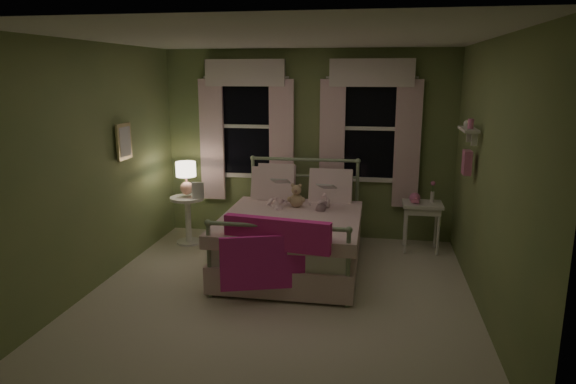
% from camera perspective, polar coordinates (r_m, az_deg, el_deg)
% --- Properties ---
extents(room_shell, '(4.20, 4.20, 4.20)m').
position_cam_1_polar(room_shell, '(5.10, -1.00, 2.05)').
color(room_shell, beige).
rests_on(room_shell, ground).
extents(bed, '(1.58, 2.04, 1.18)m').
position_cam_1_polar(bed, '(6.13, 0.49, -4.98)').
color(bed, white).
rests_on(bed, ground).
extents(pink_throw, '(1.10, 0.39, 0.71)m').
position_cam_1_polar(pink_throw, '(5.10, -1.31, -5.97)').
color(pink_throw, '#EE2E9C').
rests_on(pink_throw, bed).
extents(child_left, '(0.31, 0.24, 0.76)m').
position_cam_1_polar(child_left, '(6.44, -1.29, 1.19)').
color(child_left, '#F7D1DD').
rests_on(child_left, bed).
extents(child_right, '(0.33, 0.26, 0.66)m').
position_cam_1_polar(child_right, '(6.37, 3.67, 0.55)').
color(child_right, '#F7D1DD').
rests_on(child_right, bed).
extents(book_left, '(0.20, 0.12, 0.26)m').
position_cam_1_polar(book_left, '(6.20, -1.73, 0.84)').
color(book_left, beige).
rests_on(book_left, child_left).
extents(book_right, '(0.21, 0.14, 0.26)m').
position_cam_1_polar(book_right, '(6.12, 3.41, 0.26)').
color(book_right, beige).
rests_on(book_right, child_right).
extents(teddy_bear, '(0.23, 0.18, 0.30)m').
position_cam_1_polar(teddy_bear, '(6.27, 0.95, -0.60)').
color(teddy_bear, tan).
rests_on(teddy_bear, bed).
extents(nightstand_left, '(0.46, 0.46, 0.65)m').
position_cam_1_polar(nightstand_left, '(7.09, -11.07, -2.35)').
color(nightstand_left, white).
rests_on(nightstand_left, ground).
extents(table_lamp, '(0.27, 0.27, 0.45)m').
position_cam_1_polar(table_lamp, '(6.97, -11.26, 1.90)').
color(table_lamp, '#E39B86').
rests_on(table_lamp, nightstand_left).
extents(book_nightstand, '(0.19, 0.25, 0.02)m').
position_cam_1_polar(book_nightstand, '(6.93, -10.61, -0.65)').
color(book_nightstand, beige).
rests_on(book_nightstand, nightstand_left).
extents(nightstand_right, '(0.50, 0.40, 0.64)m').
position_cam_1_polar(nightstand_right, '(6.84, 14.68, -1.98)').
color(nightstand_right, white).
rests_on(nightstand_right, ground).
extents(pink_toy, '(0.14, 0.20, 0.14)m').
position_cam_1_polar(pink_toy, '(6.79, 13.92, -0.66)').
color(pink_toy, pink).
rests_on(pink_toy, nightstand_right).
extents(bud_vase, '(0.06, 0.06, 0.28)m').
position_cam_1_polar(bud_vase, '(6.84, 15.77, 0.03)').
color(bud_vase, white).
rests_on(bud_vase, nightstand_right).
extents(window_left, '(1.34, 0.13, 1.96)m').
position_cam_1_polar(window_left, '(7.21, -4.66, 7.83)').
color(window_left, black).
rests_on(window_left, room_shell).
extents(window_right, '(1.34, 0.13, 1.96)m').
position_cam_1_polar(window_right, '(6.98, 9.10, 7.55)').
color(window_right, black).
rests_on(window_right, room_shell).
extents(wall_shelf, '(0.15, 0.50, 0.60)m').
position_cam_1_polar(wall_shelf, '(5.75, 19.36, 4.83)').
color(wall_shelf, white).
rests_on(wall_shelf, room_shell).
extents(framed_picture, '(0.03, 0.32, 0.42)m').
position_cam_1_polar(framed_picture, '(6.28, -17.75, 5.36)').
color(framed_picture, beige).
rests_on(framed_picture, room_shell).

